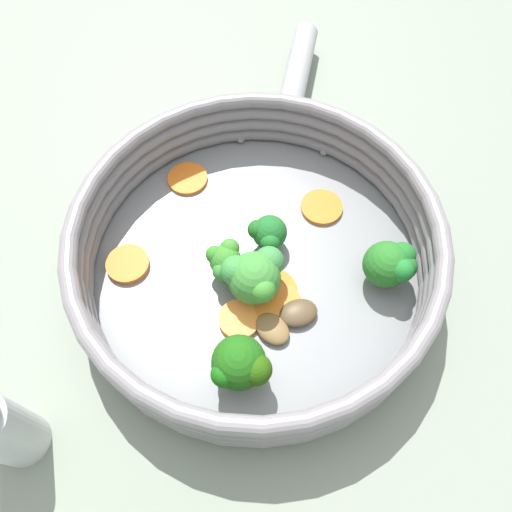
# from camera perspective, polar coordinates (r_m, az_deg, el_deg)

# --- Properties ---
(ground_plane) EXTENTS (4.00, 4.00, 0.00)m
(ground_plane) POSITION_cam_1_polar(r_m,az_deg,el_deg) (0.48, 0.00, -1.48)
(ground_plane) COLOR gray
(skillet) EXTENTS (0.31, 0.31, 0.01)m
(skillet) POSITION_cam_1_polar(r_m,az_deg,el_deg) (0.47, 0.00, -1.19)
(skillet) COLOR gray
(skillet) RESTS_ON ground_plane
(skillet_rim_wall) EXTENTS (0.33, 0.33, 0.06)m
(skillet_rim_wall) POSITION_cam_1_polar(r_m,az_deg,el_deg) (0.44, 0.00, 1.00)
(skillet_rim_wall) COLOR gray
(skillet_rim_wall) RESTS_ON skillet
(skillet_handle) EXTENTS (0.14, 0.13, 0.03)m
(skillet_handle) POSITION_cam_1_polar(r_m,az_deg,el_deg) (0.61, 4.62, 19.62)
(skillet_handle) COLOR #999B9E
(skillet_handle) RESTS_ON skillet
(skillet_rivet_left) EXTENTS (0.01, 0.01, 0.01)m
(skillet_rivet_left) POSITION_cam_1_polar(r_m,az_deg,el_deg) (0.54, 7.77, 11.73)
(skillet_rivet_left) COLOR gray
(skillet_rivet_left) RESTS_ON skillet
(skillet_rivet_right) EXTENTS (0.01, 0.01, 0.01)m
(skillet_rivet_right) POSITION_cam_1_polar(r_m,az_deg,el_deg) (0.55, -1.77, 13.20)
(skillet_rivet_right) COLOR gray
(skillet_rivet_right) RESTS_ON skillet
(carrot_slice_0) EXTENTS (0.05, 0.05, 0.00)m
(carrot_slice_0) POSITION_cam_1_polar(r_m,az_deg,el_deg) (0.53, -7.36, 9.02)
(carrot_slice_0) COLOR orange
(carrot_slice_0) RESTS_ON skillet
(carrot_slice_1) EXTENTS (0.05, 0.05, 0.01)m
(carrot_slice_1) POSITION_cam_1_polar(r_m,az_deg,el_deg) (0.44, -1.91, -7.22)
(carrot_slice_1) COLOR orange
(carrot_slice_1) RESTS_ON skillet
(carrot_slice_2) EXTENTS (0.06, 0.06, 0.01)m
(carrot_slice_2) POSITION_cam_1_polar(r_m,az_deg,el_deg) (0.48, -14.43, -0.90)
(carrot_slice_2) COLOR orange
(carrot_slice_2) RESTS_ON skillet
(carrot_slice_3) EXTENTS (0.06, 0.06, 0.01)m
(carrot_slice_3) POSITION_cam_1_polar(r_m,az_deg,el_deg) (0.45, 2.49, -5.58)
(carrot_slice_3) COLOR orange
(carrot_slice_3) RESTS_ON skillet
(carrot_slice_4) EXTENTS (0.06, 0.06, 0.00)m
(carrot_slice_4) POSITION_cam_1_polar(r_m,az_deg,el_deg) (0.50, 7.51, 5.55)
(carrot_slice_4) COLOR orange
(carrot_slice_4) RESTS_ON skillet
(carrot_slice_5) EXTENTS (0.06, 0.06, 0.01)m
(carrot_slice_5) POSITION_cam_1_polar(r_m,az_deg,el_deg) (0.45, 1.79, -4.20)
(carrot_slice_5) COLOR orange
(carrot_slice_5) RESTS_ON skillet
(carrot_slice_6) EXTENTS (0.05, 0.05, 0.00)m
(carrot_slice_6) POSITION_cam_1_polar(r_m,az_deg,el_deg) (0.43, -2.57, -11.58)
(carrot_slice_6) COLOR orange
(carrot_slice_6) RESTS_ON skillet
(broccoli_floret_0) EXTENTS (0.05, 0.05, 0.05)m
(broccoli_floret_0) POSITION_cam_1_polar(r_m,az_deg,el_deg) (0.43, -0.21, -2.29)
(broccoli_floret_0) COLOR #779B5F
(broccoli_floret_0) RESTS_ON skillet
(broccoli_floret_1) EXTENTS (0.05, 0.05, 0.05)m
(broccoli_floret_1) POSITION_cam_1_polar(r_m,az_deg,el_deg) (0.40, -1.82, -12.28)
(broccoli_floret_1) COLOR #7B9C56
(broccoli_floret_1) RESTS_ON skillet
(broccoli_floret_2) EXTENTS (0.03, 0.03, 0.04)m
(broccoli_floret_2) POSITION_cam_1_polar(r_m,az_deg,el_deg) (0.44, -3.64, -0.45)
(broccoli_floret_2) COLOR #5F8D48
(broccoli_floret_2) RESTS_ON skillet
(broccoli_floret_3) EXTENTS (0.05, 0.05, 0.05)m
(broccoli_floret_3) POSITION_cam_1_polar(r_m,az_deg,el_deg) (0.45, 15.22, -0.92)
(broccoli_floret_3) COLOR #73A15B
(broccoli_floret_3) RESTS_ON skillet
(broccoli_floret_4) EXTENTS (0.03, 0.03, 0.04)m
(broccoli_floret_4) POSITION_cam_1_polar(r_m,az_deg,el_deg) (0.46, 1.39, 2.57)
(broccoli_floret_4) COLOR #618E51
(broccoli_floret_4) RESTS_ON skillet
(mushroom_piece_0) EXTENTS (0.04, 0.03, 0.01)m
(mushroom_piece_0) POSITION_cam_1_polar(r_m,az_deg,el_deg) (0.44, 5.18, -6.28)
(mushroom_piece_0) COLOR brown
(mushroom_piece_0) RESTS_ON skillet
(mushroom_piece_1) EXTENTS (0.03, 0.04, 0.01)m
(mushroom_piece_1) POSITION_cam_1_polar(r_m,az_deg,el_deg) (0.44, 1.90, -8.31)
(mushroom_piece_1) COLOR brown
(mushroom_piece_1) RESTS_ON skillet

